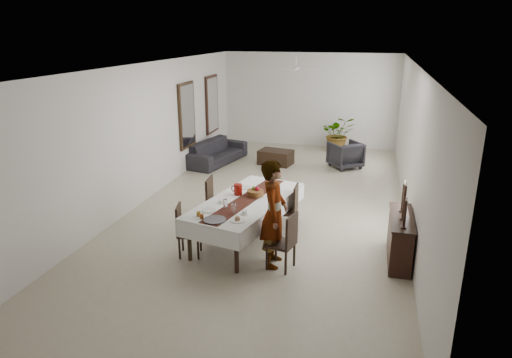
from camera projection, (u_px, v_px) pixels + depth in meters
name	position (u px, v px, depth m)	size (l,w,h in m)	color
floor	(271.00, 205.00, 10.71)	(6.00, 12.00, 0.00)	#B6AC91
ceiling	(273.00, 65.00, 9.71)	(6.00, 12.00, 0.02)	white
wall_back	(309.00, 100.00, 15.73)	(6.00, 0.02, 3.20)	silver
wall_front	(145.00, 265.00, 4.68)	(6.00, 0.02, 3.20)	silver
wall_left	(150.00, 131.00, 10.92)	(0.02, 12.00, 3.20)	silver
wall_right	(412.00, 146.00, 9.50)	(0.02, 12.00, 3.20)	silver
dining_table_top	(246.00, 201.00, 8.72)	(1.08, 2.60, 0.05)	black
table_leg_fl	(189.00, 241.00, 8.01)	(0.08, 0.08, 0.76)	black
table_leg_fr	(237.00, 252.00, 7.59)	(0.08, 0.08, 0.76)	black
table_leg_bl	(254.00, 197.00, 10.09)	(0.08, 0.08, 0.76)	black
table_leg_br	(294.00, 204.00, 9.68)	(0.08, 0.08, 0.76)	black
tablecloth_top	(246.00, 200.00, 8.71)	(1.28, 2.79, 0.01)	white
tablecloth_drape_left	(218.00, 202.00, 9.03)	(0.01, 2.79, 0.32)	white
tablecloth_drape_right	(276.00, 213.00, 8.48)	(0.01, 2.79, 0.32)	white
tablecloth_drape_near	(207.00, 235.00, 7.58)	(1.28, 0.01, 0.32)	white
tablecloth_drape_far	(277.00, 186.00, 9.93)	(1.28, 0.01, 0.32)	silver
table_runner	(246.00, 199.00, 8.70)	(0.38, 2.71, 0.00)	#532217
red_pitcher	(238.00, 189.00, 8.93)	(0.16, 0.16, 0.22)	maroon
pitcher_handle	(234.00, 189.00, 8.97)	(0.13, 0.13, 0.02)	maroon
wine_glass_near	(234.00, 208.00, 8.03)	(0.08, 0.08, 0.18)	white
wine_glass_mid	(225.00, 204.00, 8.22)	(0.08, 0.08, 0.18)	white
teacup_right	(245.00, 212.00, 8.01)	(0.10, 0.10, 0.06)	white
saucer_right	(245.00, 214.00, 8.01)	(0.16, 0.16, 0.01)	white
teacup_left	(221.00, 201.00, 8.52)	(0.10, 0.10, 0.06)	white
saucer_left	(221.00, 203.00, 8.52)	(0.16, 0.16, 0.01)	white
plate_near_right	(238.00, 220.00, 7.72)	(0.26, 0.26, 0.02)	white
bread_near_right	(238.00, 219.00, 7.72)	(0.10, 0.10, 0.10)	tan
plate_near_left	(209.00, 210.00, 8.16)	(0.26, 0.26, 0.02)	silver
plate_far_left	(245.00, 187.00, 9.36)	(0.26, 0.26, 0.02)	silver
serving_tray	(215.00, 220.00, 7.74)	(0.39, 0.39, 0.02)	#3D3D41
jam_jar_a	(202.00, 216.00, 7.81)	(0.07, 0.07, 0.08)	brown
jam_jar_b	(199.00, 214.00, 7.91)	(0.07, 0.07, 0.08)	brown
fruit_basket	(255.00, 193.00, 8.89)	(0.32, 0.32, 0.11)	brown
fruit_red	(257.00, 189.00, 8.87)	(0.10, 0.10, 0.10)	#A31022
fruit_green	(254.00, 188.00, 8.92)	(0.09, 0.09, 0.09)	#587322
chair_right_near_seat	(281.00, 244.00, 7.73)	(0.43, 0.43, 0.05)	black
chair_right_near_leg_fl	(286.00, 263.00, 7.58)	(0.04, 0.04, 0.42)	black
chair_right_near_leg_fr	(294.00, 255.00, 7.87)	(0.04, 0.04, 0.42)	black
chair_right_near_leg_bl	(267.00, 258.00, 7.74)	(0.04, 0.04, 0.42)	black
chair_right_near_leg_br	(276.00, 250.00, 8.03)	(0.04, 0.04, 0.42)	black
chair_right_near_back	(292.00, 230.00, 7.55)	(0.43, 0.04, 0.55)	black
chair_right_far_seat	(286.00, 211.00, 9.14)	(0.42, 0.42, 0.05)	black
chair_right_far_leg_fl	(293.00, 226.00, 9.02)	(0.04, 0.04, 0.42)	black
chair_right_far_leg_fr	(296.00, 220.00, 9.34)	(0.04, 0.04, 0.42)	black
chair_right_far_leg_bl	(276.00, 225.00, 9.10)	(0.04, 0.04, 0.42)	black
chair_right_far_leg_br	(279.00, 218.00, 9.42)	(0.04, 0.04, 0.42)	black
chair_right_far_back	(296.00, 199.00, 9.01)	(0.42, 0.04, 0.54)	black
chair_left_near_seat	(190.00, 233.00, 8.19)	(0.41, 0.41, 0.05)	black
chair_left_near_leg_fl	(183.00, 241.00, 8.42)	(0.04, 0.04, 0.40)	black
chair_left_near_leg_fr	(179.00, 249.00, 8.11)	(0.04, 0.04, 0.40)	black
chair_left_near_leg_bl	(201.00, 241.00, 8.42)	(0.04, 0.04, 0.40)	black
chair_left_near_leg_br	(198.00, 249.00, 8.10)	(0.04, 0.04, 0.40)	black
chair_left_near_back	(179.00, 219.00, 8.11)	(0.41, 0.04, 0.52)	black
chair_left_far_seat	(220.00, 208.00, 9.19)	(0.47, 0.47, 0.05)	black
chair_left_far_leg_fl	(214.00, 216.00, 9.48)	(0.05, 0.05, 0.46)	black
chair_left_far_leg_fr	(209.00, 223.00, 9.12)	(0.05, 0.05, 0.46)	black
chair_left_far_leg_bl	(232.00, 217.00, 9.42)	(0.05, 0.05, 0.46)	black
chair_left_far_leg_br	(228.00, 224.00, 9.06)	(0.05, 0.05, 0.46)	black
chair_left_far_back	(209.00, 192.00, 9.12)	(0.47, 0.04, 0.60)	black
woman	(274.00, 214.00, 7.71)	(0.69, 0.45, 1.88)	#9C9FA5
sideboard_body	(400.00, 239.00, 8.01)	(0.36, 1.35, 0.81)	black
sideboard_top	(402.00, 217.00, 7.88)	(0.39, 1.40, 0.03)	black
candlestick_near_base	(404.00, 227.00, 7.41)	(0.09, 0.09, 0.03)	black
candlestick_near_shaft	(405.00, 214.00, 7.34)	(0.04, 0.04, 0.45)	black
candlestick_near_candle	(407.00, 199.00, 7.26)	(0.03, 0.03, 0.07)	white
candlestick_mid_base	(403.00, 219.00, 7.75)	(0.09, 0.09, 0.03)	black
candlestick_mid_shaft	(404.00, 202.00, 7.65)	(0.04, 0.04, 0.58)	black
candlestick_mid_candle	(406.00, 184.00, 7.55)	(0.03, 0.03, 0.07)	white
candlestick_far_base	(402.00, 211.00, 8.08)	(0.09, 0.09, 0.03)	black
candlestick_far_shaft	(403.00, 197.00, 7.99)	(0.04, 0.04, 0.49)	black
candlestick_far_candle	(405.00, 182.00, 7.91)	(0.03, 0.03, 0.07)	beige
sofa	(217.00, 152.00, 14.03)	(2.33, 0.91, 0.68)	#242227
armchair	(345.00, 155.00, 13.50)	(0.83, 0.86, 0.78)	#2A272D
coffee_table	(276.00, 157.00, 13.89)	(0.98, 0.65, 0.43)	black
potted_plant	(338.00, 134.00, 15.26)	(1.08, 0.94, 1.20)	#2B4F1F
mirror_frame_near	(187.00, 115.00, 12.93)	(0.06, 1.05, 1.85)	black
mirror_glass_near	(188.00, 115.00, 12.93)	(0.01, 0.90, 1.70)	silver
mirror_frame_far	(212.00, 104.00, 14.87)	(0.06, 1.05, 1.85)	black
mirror_glass_far	(213.00, 104.00, 14.86)	(0.01, 0.90, 1.70)	white
fan_rod	(296.00, 61.00, 12.51)	(0.04, 0.04, 0.20)	white
fan_hub	(296.00, 68.00, 12.57)	(0.16, 0.16, 0.08)	white
fan_blade_n	(298.00, 67.00, 12.89)	(0.10, 0.55, 0.01)	white
fan_blade_s	(294.00, 69.00, 12.25)	(0.10, 0.55, 0.01)	silver
fan_blade_e	(308.00, 69.00, 12.48)	(0.55, 0.10, 0.01)	silver
fan_blade_w	(283.00, 68.00, 12.65)	(0.55, 0.10, 0.01)	silver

